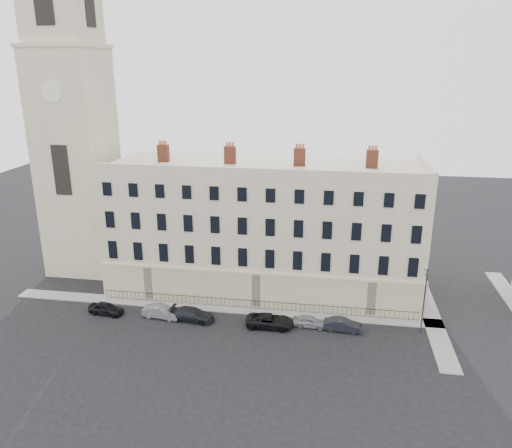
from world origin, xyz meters
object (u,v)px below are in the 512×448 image
(car_e, at_px, (310,321))
(streetlamp, at_px, (424,298))
(car_a, at_px, (106,308))
(car_b, at_px, (162,312))
(car_f, at_px, (343,325))
(car_d, at_px, (270,321))
(car_c, at_px, (192,314))

(car_e, bearing_deg, streetlamp, -84.38)
(car_a, bearing_deg, car_b, -81.13)
(car_e, distance_m, car_f, 3.38)
(streetlamp, bearing_deg, car_d, 169.95)
(car_c, xyz_separation_m, streetlamp, (23.58, 0.99, 3.23))
(car_b, distance_m, car_f, 19.23)
(car_c, relative_size, car_d, 0.96)
(car_d, bearing_deg, car_b, 88.05)
(car_a, height_order, car_e, car_a)
(car_b, relative_size, streetlamp, 0.58)
(car_b, bearing_deg, car_c, -85.33)
(car_f, distance_m, streetlamp, 8.48)
(car_d, xyz_separation_m, streetlamp, (15.27, 1.10, 3.23))
(car_a, distance_m, car_b, 6.23)
(car_d, distance_m, car_e, 4.16)
(car_f, height_order, streetlamp, streetlamp)
(car_a, relative_size, streetlamp, 0.55)
(car_a, height_order, car_f, car_a)
(car_c, bearing_deg, car_e, -81.53)
(car_a, bearing_deg, streetlamp, -80.98)
(car_b, height_order, car_d, car_d)
(car_c, xyz_separation_m, car_e, (12.41, 0.59, -0.09))
(car_a, xyz_separation_m, car_e, (22.08, 0.70, -0.06))
(car_c, distance_m, car_f, 15.79)
(car_e, bearing_deg, car_f, -91.33)
(car_b, xyz_separation_m, car_c, (3.44, -0.08, 0.01))
(car_d, bearing_deg, streetlamp, -86.90)
(car_d, bearing_deg, car_e, -81.35)
(car_c, bearing_deg, car_b, 94.41)
(car_b, height_order, car_f, car_b)
(car_a, distance_m, car_f, 25.45)
(car_b, bearing_deg, car_f, -83.33)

